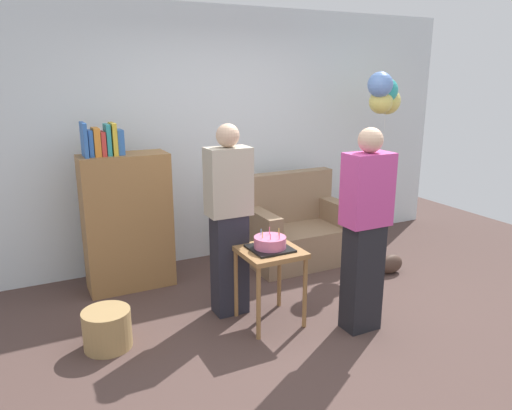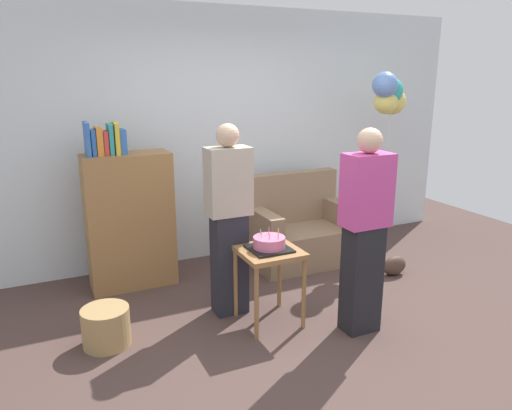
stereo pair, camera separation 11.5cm
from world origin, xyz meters
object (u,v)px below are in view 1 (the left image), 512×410
(person_holding_cake, at_px, (365,231))
(side_table, at_px, (270,261))
(birthday_cake, at_px, (270,243))
(couch, at_px, (296,231))
(handbag, at_px, (391,264))
(wicker_basket, at_px, (107,329))
(bookshelf, at_px, (127,219))
(balloon_bunch, at_px, (384,95))
(person_blowing_candles, at_px, (229,220))

(person_holding_cake, bearing_deg, side_table, -13.80)
(birthday_cake, bearing_deg, couch, 50.04)
(handbag, bearing_deg, wicker_basket, -177.45)
(bookshelf, xyz_separation_m, birthday_cake, (0.88, -1.23, 0.01))
(birthday_cake, height_order, person_holding_cake, person_holding_cake)
(wicker_basket, height_order, balloon_bunch, balloon_bunch)
(person_blowing_candles, distance_m, balloon_bunch, 2.44)
(handbag, bearing_deg, person_holding_cake, -143.07)
(balloon_bunch, bearing_deg, person_blowing_candles, -162.90)
(couch, distance_m, person_blowing_candles, 1.47)
(person_holding_cake, distance_m, balloon_bunch, 2.14)
(person_blowing_candles, bearing_deg, bookshelf, 103.11)
(person_blowing_candles, distance_m, handbag, 1.97)
(wicker_basket, bearing_deg, person_holding_cake, -18.22)
(bookshelf, distance_m, side_table, 1.52)
(wicker_basket, bearing_deg, side_table, -8.84)
(side_table, relative_size, wicker_basket, 1.78)
(couch, distance_m, balloon_bunch, 1.77)
(birthday_cake, bearing_deg, side_table, -158.56)
(bookshelf, bearing_deg, person_holding_cake, -48.09)
(birthday_cake, xyz_separation_m, person_holding_cake, (0.61, -0.42, 0.14))
(birthday_cake, bearing_deg, bookshelf, 125.44)
(couch, bearing_deg, person_holding_cake, -101.50)
(person_blowing_candles, bearing_deg, balloon_bunch, -5.20)
(couch, relative_size, balloon_bunch, 0.54)
(birthday_cake, bearing_deg, person_blowing_candles, 125.53)
(birthday_cake, distance_m, wicker_basket, 1.41)
(handbag, bearing_deg, person_blowing_candles, -179.45)
(wicker_basket, bearing_deg, bookshelf, 68.44)
(person_blowing_candles, relative_size, handbag, 5.82)
(bookshelf, xyz_separation_m, person_holding_cake, (1.48, -1.65, 0.15))
(birthday_cake, relative_size, handbag, 1.14)
(side_table, xyz_separation_m, handbag, (1.61, 0.33, -0.44))
(bookshelf, bearing_deg, couch, -4.32)
(balloon_bunch, bearing_deg, bookshelf, 174.70)
(person_blowing_candles, bearing_deg, birthday_cake, -76.77)
(bookshelf, relative_size, person_holding_cake, 0.98)
(side_table, relative_size, birthday_cake, 2.00)
(bookshelf, xyz_separation_m, side_table, (0.88, -1.23, -0.14))
(balloon_bunch, bearing_deg, wicker_basket, -166.48)
(birthday_cake, distance_m, handbag, 1.74)
(side_table, xyz_separation_m, balloon_bunch, (1.92, 0.97, 1.25))
(wicker_basket, xyz_separation_m, handbag, (2.89, 0.13, -0.05))
(couch, relative_size, bookshelf, 0.69)
(side_table, distance_m, birthday_cake, 0.15)
(bookshelf, relative_size, wicker_basket, 4.45)
(person_holding_cake, height_order, wicker_basket, person_holding_cake)
(birthday_cake, relative_size, person_blowing_candles, 0.20)
(person_blowing_candles, xyz_separation_m, wicker_basket, (-1.06, -0.11, -0.68))
(side_table, bearing_deg, balloon_bunch, 26.77)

